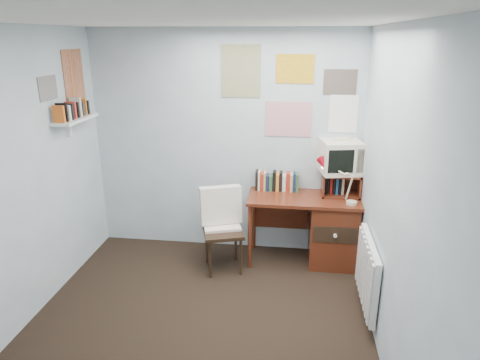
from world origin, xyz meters
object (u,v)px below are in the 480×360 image
object	(u,v)px
desk_chair	(223,232)
radiator	(368,273)
desk_lamp	(353,186)
desk	(327,228)
wall_shelf	(75,119)
tv_riser	(341,184)
crt_tv	(340,155)

from	to	relation	value
desk_chair	radiator	size ratio (longest dim) A/B	1.08
desk_lamp	desk_chair	bearing A→B (deg)	-158.70
desk	desk_chair	world-z (taller)	desk_chair
desk	desk_chair	bearing A→B (deg)	-164.65
radiator	desk_chair	bearing A→B (deg)	155.91
desk	wall_shelf	distance (m)	2.87
tv_riser	crt_tv	size ratio (longest dim) A/B	0.99
desk_chair	tv_riser	world-z (taller)	tv_riser
crt_tv	desk_chair	bearing A→B (deg)	-171.40
desk	desk_chair	size ratio (longest dim) A/B	1.39
tv_riser	wall_shelf	xyz separation A→B (m)	(-2.69, -0.49, 0.74)
desk	crt_tv	xyz separation A→B (m)	(0.09, 0.13, 0.80)
desk	radiator	size ratio (longest dim) A/B	1.50
desk	desk_lamp	world-z (taller)	desk_lamp
radiator	wall_shelf	bearing A→B (deg)	169.11
desk_chair	wall_shelf	bearing A→B (deg)	165.28
desk	tv_riser	size ratio (longest dim) A/B	3.00
desk	radiator	world-z (taller)	desk
desk_chair	desk	bearing A→B (deg)	-2.30
crt_tv	radiator	xyz separation A→B (m)	(0.19, -1.06, -0.78)
wall_shelf	tv_riser	bearing A→B (deg)	10.32
tv_riser	crt_tv	world-z (taller)	crt_tv
desk_chair	tv_riser	size ratio (longest dim) A/B	2.16
desk_lamp	tv_riser	world-z (taller)	desk_lamp
desk_chair	crt_tv	distance (m)	1.49
desk_lamp	wall_shelf	bearing A→B (deg)	-160.62
crt_tv	wall_shelf	bearing A→B (deg)	179.56
tv_riser	crt_tv	bearing A→B (deg)	140.05
crt_tv	desk_lamp	bearing A→B (deg)	-78.62
desk_chair	desk_lamp	world-z (taller)	desk_lamp
desk_chair	crt_tv	world-z (taller)	crt_tv
desk_chair	crt_tv	xyz separation A→B (m)	(1.20, 0.44, 0.77)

